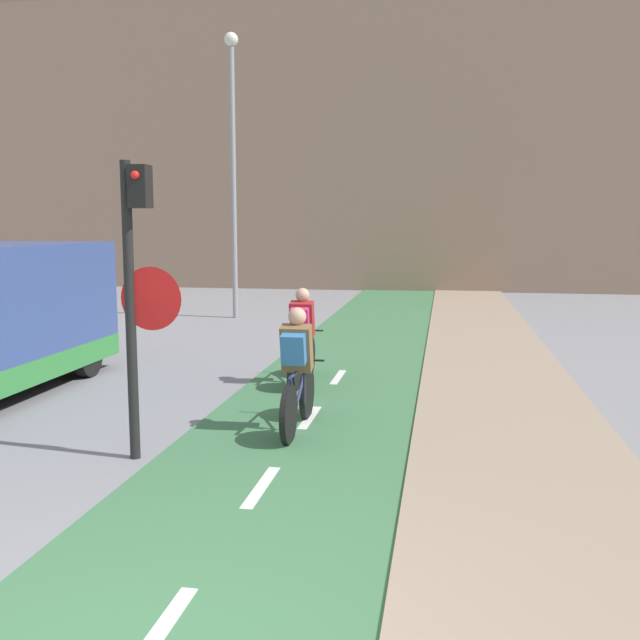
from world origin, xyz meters
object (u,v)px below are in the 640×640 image
cyclist_near (297,374)px  street_lamp_far (233,149)px  traffic_light_pole (137,278)px  cyclist_far (302,339)px

cyclist_near → street_lamp_far: bearing=110.6°
cyclist_near → traffic_light_pole: bearing=-138.8°
traffic_light_pole → cyclist_far: bearing=75.6°
street_lamp_far → cyclist_far: bearing=-66.0°
traffic_light_pole → street_lamp_far: (-2.37, 11.43, 2.51)m
cyclist_near → cyclist_far: bearing=99.9°
cyclist_far → traffic_light_pole: bearing=-104.4°
traffic_light_pole → street_lamp_far: size_ratio=0.43×
traffic_light_pole → cyclist_far: size_ratio=1.81×
traffic_light_pole → street_lamp_far: 11.94m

